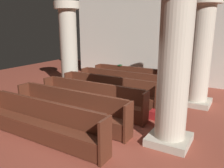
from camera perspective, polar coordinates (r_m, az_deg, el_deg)
name	(u,v)px	position (r m, az deg, el deg)	size (l,w,h in m)	color
ground_plane	(91,128)	(6.26, -5.24, -10.92)	(19.20, 19.20, 0.00)	brown
back_wall	(166,35)	(11.17, 13.29, 11.94)	(10.00, 0.16, 4.50)	beige
pew_row_0	(134,78)	(9.75, 5.52, 1.50)	(3.65, 0.47, 0.94)	#562819
pew_row_1	(123,83)	(8.85, 2.70, 0.20)	(3.65, 0.46, 0.94)	#562819
pew_row_2	(109,89)	(7.98, -0.76, -1.39)	(3.65, 0.46, 0.94)	#562819
pew_row_3	(92,97)	(7.15, -5.03, -3.34)	(3.65, 0.47, 0.94)	#562819
pew_row_4	(70,107)	(6.39, -10.41, -5.75)	(3.65, 0.46, 0.94)	#562819
pew_row_5	(42,120)	(5.71, -17.21, -8.71)	(3.65, 0.46, 0.94)	#562819
pillar_aisle_side	(200,50)	(8.10, 21.28, 7.93)	(1.06, 1.06, 3.63)	#B6AD9A
pillar_far_side	(69,44)	(10.07, -10.83, 9.76)	(1.06, 1.06, 3.63)	#B6AD9A
pillar_aisle_rear	(174,63)	(5.08, 15.36, 5.01)	(1.01, 1.01, 3.63)	#B6AD9A
lectern	(167,76)	(10.66, 13.55, 2.06)	(0.48, 0.45, 1.08)	brown
hymn_book	(120,65)	(10.16, 1.99, 4.74)	(0.14, 0.19, 0.04)	#194723
kneeler_box_red	(157,115)	(6.86, 11.25, -7.65)	(0.41, 0.29, 0.25)	maroon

